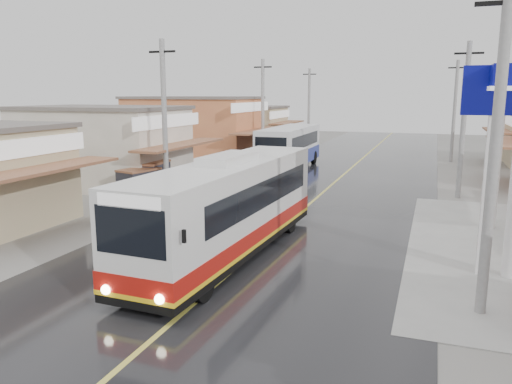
# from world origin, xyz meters

# --- Properties ---
(ground) EXTENTS (120.00, 120.00, 0.00)m
(ground) POSITION_xyz_m (0.00, 0.00, 0.00)
(ground) COLOR slate
(ground) RESTS_ON ground
(road) EXTENTS (12.00, 90.00, 0.02)m
(road) POSITION_xyz_m (0.00, 15.00, 0.01)
(road) COLOR black
(road) RESTS_ON ground
(centre_line) EXTENTS (0.15, 90.00, 0.01)m
(centre_line) POSITION_xyz_m (0.00, 15.00, 0.02)
(centre_line) COLOR #D8CC4C
(centre_line) RESTS_ON road
(shopfronts_left) EXTENTS (11.00, 44.00, 5.20)m
(shopfronts_left) POSITION_xyz_m (-13.00, 18.00, 0.00)
(shopfronts_left) COLOR tan
(shopfronts_left) RESTS_ON ground
(utility_poles_left) EXTENTS (1.60, 50.00, 8.00)m
(utility_poles_left) POSITION_xyz_m (-7.00, 16.00, 0.00)
(utility_poles_left) COLOR gray
(utility_poles_left) RESTS_ON ground
(utility_poles_right) EXTENTS (1.60, 36.00, 8.00)m
(utility_poles_right) POSITION_xyz_m (7.00, 15.00, 0.00)
(utility_poles_right) COLOR gray
(utility_poles_right) RESTS_ON ground
(coach_bus) EXTENTS (2.94, 11.10, 3.44)m
(coach_bus) POSITION_xyz_m (-0.69, 2.18, 1.66)
(coach_bus) COLOR silver
(coach_bus) RESTS_ON road
(second_bus) EXTENTS (2.54, 9.12, 3.02)m
(second_bus) POSITION_xyz_m (-4.23, 21.92, 1.63)
(second_bus) COLOR silver
(second_bus) RESTS_ON road
(cyclist) EXTENTS (0.74, 1.88, 1.99)m
(cyclist) POSITION_xyz_m (-3.58, 3.32, 0.65)
(cyclist) COLOR black
(cyclist) RESTS_ON ground
(tricycle_near) EXTENTS (1.88, 2.43, 1.66)m
(tricycle_near) POSITION_xyz_m (-8.46, 8.72, 0.95)
(tricycle_near) COLOR #26262D
(tricycle_near) RESTS_ON ground
(tricycle_far) EXTENTS (1.78, 2.40, 1.83)m
(tricycle_far) POSITION_xyz_m (-8.70, 10.22, 1.05)
(tricycle_far) COLOR #26262D
(tricycle_far) RESTS_ON ground
(tyre_stack) EXTENTS (0.82, 0.82, 0.42)m
(tyre_stack) POSITION_xyz_m (-7.24, 4.13, 0.21)
(tyre_stack) COLOR black
(tyre_stack) RESTS_ON ground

